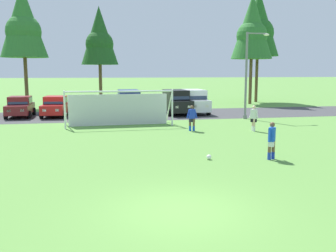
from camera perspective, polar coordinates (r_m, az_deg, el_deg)
ground_plane at (r=25.13m, az=-5.73°, el=-0.54°), size 400.00×400.00×0.00m
parking_lot_strip at (r=33.43m, az=-7.05°, el=1.63°), size 52.00×8.40×0.01m
soccer_ball at (r=16.66m, az=6.15°, el=-4.65°), size 0.22×0.22×0.22m
soccer_goal at (r=26.95m, az=-7.35°, el=2.80°), size 7.49×2.22×2.57m
player_striker_near at (r=17.07m, az=15.26°, el=-2.14°), size 0.58×0.58×1.64m
player_midfield_center at (r=24.90m, az=12.71°, el=1.13°), size 0.42×0.70×1.64m
player_defender_far at (r=24.40m, az=3.61°, el=1.18°), size 0.75×0.29×1.64m
parked_car_slot_left at (r=34.09m, az=-21.26°, el=2.73°), size 2.07×4.22×1.72m
parked_car_slot_center_left at (r=33.41m, az=-16.50°, el=2.85°), size 2.28×4.32×1.72m
parked_car_slot_center at (r=33.18m, az=-11.67°, el=2.98°), size 2.23×4.30×1.72m
parked_car_slot_center_right at (r=33.63m, az=-5.86°, el=3.59°), size 2.14×4.60×2.16m
parked_car_slot_right at (r=33.81m, az=1.22°, el=3.65°), size 2.30×4.68×2.16m
parked_car_slot_far_right at (r=34.42m, az=3.84°, el=3.71°), size 2.21×4.64×2.16m
tree_mid_left at (r=42.09m, az=-20.87°, el=14.18°), size 4.67×4.67×12.44m
tree_center_back at (r=43.74m, az=-10.23°, el=12.91°), size 4.08×4.08×10.87m
tree_mid_right at (r=45.78m, az=12.48°, el=14.05°), size 4.69×4.69×12.50m
tree_right_edge at (r=48.89m, az=13.36°, el=14.43°), size 5.05×5.05×13.48m
street_lamp at (r=31.21m, az=11.94°, el=7.58°), size 2.00×0.32×6.84m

